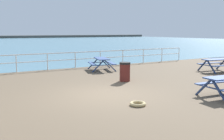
% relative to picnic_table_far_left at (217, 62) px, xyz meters
% --- Properties ---
extents(ground_plane, '(30.00, 24.00, 0.20)m').
position_rel_picnic_table_far_left_xyz_m(ground_plane, '(-8.81, -1.80, -0.68)').
color(ground_plane, brown).
extents(seaward_railing, '(23.07, 0.07, 1.08)m').
position_rel_picnic_table_far_left_xyz_m(seaward_railing, '(-8.81, 5.95, 0.17)').
color(seaward_railing, white).
rests_on(seaward_railing, ground).
extents(picnic_table_far_left, '(1.96, 1.72, 0.80)m').
position_rel_picnic_table_far_left_xyz_m(picnic_table_far_left, '(0.00, 0.00, 0.00)').
color(picnic_table_far_left, '#334C84').
rests_on(picnic_table_far_left, ground).
extents(picnic_table_far_right, '(1.94, 2.14, 0.80)m').
position_rel_picnic_table_far_left_xyz_m(picnic_table_far_right, '(-5.86, 4.08, 0.00)').
color(picnic_table_far_right, '#334C84').
rests_on(picnic_table_far_right, ground).
extents(litter_bin, '(0.55, 0.55, 0.95)m').
position_rel_picnic_table_far_left_xyz_m(litter_bin, '(-6.62, 0.19, -0.10)').
color(litter_bin, '#591E19').
rests_on(litter_bin, ground).
extents(rope_coil, '(0.55, 0.55, 0.11)m').
position_rel_picnic_table_far_left_xyz_m(rope_coil, '(-8.61, -3.66, -0.53)').
color(rope_coil, tan).
rests_on(rope_coil, ground).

